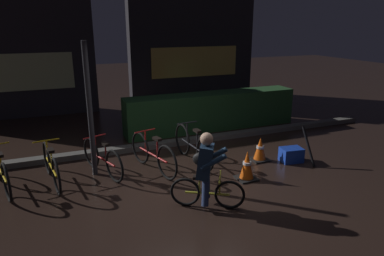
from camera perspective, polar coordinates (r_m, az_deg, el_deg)
name	(u,v)px	position (r m, az deg, el deg)	size (l,w,h in m)	color
ground_plane	(194,186)	(6.36, 0.37, -9.46)	(40.00, 40.00, 0.00)	black
sidewalk_curb	(159,145)	(8.25, -5.48, -2.73)	(12.00, 0.24, 0.12)	#56544F
hedge_row	(212,111)	(9.55, 3.27, 2.80)	(4.80, 0.70, 1.00)	#214723
storefront_left	(13,51)	(11.82, -27.23, 11.14)	(4.65, 0.54, 4.03)	#262328
storefront_right	(193,39)	(13.46, 0.10, 14.43)	(4.87, 0.54, 4.49)	#262328
street_post	(90,111)	(6.67, -16.38, 2.69)	(0.10, 0.10, 2.53)	#2D2D33
parked_bike_leftmost	(1,171)	(6.92, -28.77, -6.24)	(0.52, 1.63, 0.77)	black
parked_bike_left_mid	(51,166)	(6.81, -22.05, -5.76)	(0.46, 1.63, 0.76)	black
parked_bike_center_left	(102,158)	(6.91, -14.47, -4.82)	(0.58, 1.48, 0.72)	black
parked_bike_center_right	(153,154)	(6.88, -6.42, -4.26)	(0.54, 1.63, 0.77)	black
parked_bike_right_mid	(193,146)	(7.25, 0.18, -2.93)	(0.46, 1.73, 0.80)	black
traffic_cone_near	(247,166)	(6.59, 8.99, -6.12)	(0.36, 0.36, 0.56)	black
traffic_cone_far	(260,149)	(7.53, 11.08, -3.44)	(0.36, 0.36, 0.51)	black
blue_crate	(291,155)	(7.65, 15.94, -4.23)	(0.44, 0.32, 0.30)	#193DB7
cyclist	(206,170)	(5.44, 2.31, -6.89)	(1.05, 0.69, 1.25)	black
closed_umbrella	(308,146)	(7.51, 18.53, -2.87)	(0.05, 0.05, 0.85)	black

